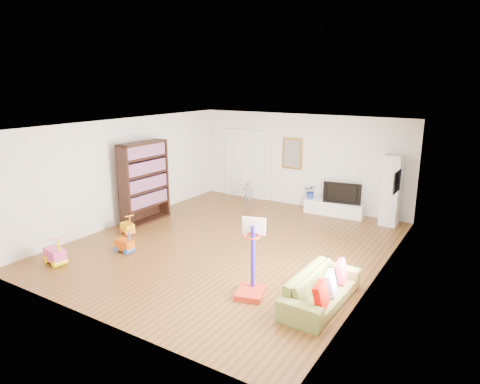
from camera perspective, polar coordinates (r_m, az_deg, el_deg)
The scene contains 25 objects.
floor at distance 9.80m, azimuth -1.24°, elevation -7.02°, with size 6.50×7.50×0.00m, color brown.
ceiling at distance 9.16m, azimuth -1.34°, elevation 8.88°, with size 6.50×7.50×0.00m, color white.
wall_back at distance 12.63m, azimuth 8.08°, elevation 4.15°, with size 6.50×0.00×2.70m, color silver.
wall_front at distance 6.71m, azimuth -19.17°, elevation -5.97°, with size 6.50×0.00×2.70m, color silver.
wall_left at distance 11.45m, azimuth -15.05°, elevation 2.71°, with size 0.00×7.50×2.70m, color silver.
wall_right at distance 8.14m, azimuth 18.25°, elevation -2.30°, with size 0.00×7.50×2.70m, color white.
navy_accent at distance 9.36m, azimuth 20.50°, elevation 2.81°, with size 0.01×3.20×1.70m, color black.
olive_wainscot at distance 9.71m, azimuth 19.79°, elevation -5.00°, with size 0.01×3.20×1.00m, color brown.
doorway at distance 13.51m, azimuth 0.57°, elevation 3.69°, with size 1.45×0.06×2.10m, color white.
painting_back at distance 12.66m, azimuth 7.00°, elevation 5.13°, with size 0.62×0.06×0.92m, color gold.
artwork_right at distance 9.63m, azimuth 20.21°, elevation 1.32°, with size 0.04×0.56×0.46m, color #7F3F8C.
media_console at distance 12.11m, azimuth 12.43°, elevation -2.15°, with size 1.63×0.41×0.38m, color white.
tall_cabinet at distance 11.51m, azimuth 19.51°, elevation 0.19°, with size 0.43×0.43×1.83m, color white.
bookshelf at distance 11.31m, azimuth -12.64°, elevation 1.20°, with size 0.38×1.45×2.12m, color black.
sofa at distance 7.38m, azimuth 10.80°, elevation -12.60°, with size 1.86×0.73×0.54m, color olive.
basketball_hoop at distance 7.35m, azimuth 1.44°, elevation -8.91°, with size 0.47×0.57×1.37m, color red.
ride_on_yellow at distance 10.72m, azimuth -14.81°, elevation -4.15°, with size 0.38×0.24×0.51m, color #FFAB09.
ride_on_orange at distance 9.64m, azimuth -15.20°, elevation -6.26°, with size 0.39×0.24×0.52m, color #DA4F08.
ride_on_pink at distance 9.49m, azimuth -23.49°, elevation -7.05°, with size 0.46×0.29×0.62m, color #EE4492.
child at distance 12.63m, azimuth 1.05°, elevation -0.18°, with size 0.28×0.19×0.78m, color gray.
tv at distance 11.94m, azimuth 13.52°, elevation -0.05°, with size 1.02×0.13×0.59m, color black.
vase_plant at distance 12.24m, azimuth 9.44°, elevation 0.09°, with size 0.37×0.32×0.41m, color navy.
pillow_left at distance 6.84m, azimuth 10.74°, elevation -13.45°, with size 0.10×0.40×0.40m, color #C50A00.
pillow_center at distance 7.25m, azimuth 12.03°, elevation -11.81°, with size 0.10×0.36×0.36m, color white.
pillow_right at distance 7.72m, azimuth 13.39°, elevation -10.20°, with size 0.10×0.36×0.36m, color #D42847.
Camera 1 is at (4.99, -7.62, 3.62)m, focal length 32.00 mm.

